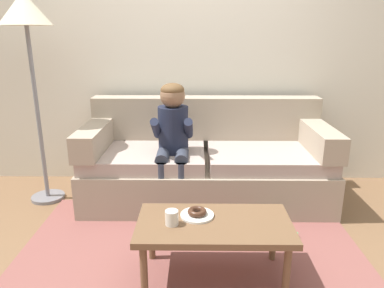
# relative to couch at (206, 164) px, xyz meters

# --- Properties ---
(ground) EXTENTS (10.00, 10.00, 0.00)m
(ground) POSITION_rel_couch_xyz_m (-0.13, -0.84, -0.33)
(ground) COLOR brown
(wall_back) EXTENTS (8.00, 0.10, 2.80)m
(wall_back) POSITION_rel_couch_xyz_m (-0.13, 0.56, 1.07)
(wall_back) COLOR silver
(wall_back) RESTS_ON ground
(area_rug) EXTENTS (2.42, 2.00, 0.01)m
(area_rug) POSITION_rel_couch_xyz_m (-0.13, -1.09, -0.33)
(area_rug) COLOR brown
(area_rug) RESTS_ON ground
(couch) EXTENTS (2.18, 0.90, 0.91)m
(couch) POSITION_rel_couch_xyz_m (0.00, 0.00, 0.00)
(couch) COLOR tan
(couch) RESTS_ON ground
(coffee_table) EXTENTS (0.94, 0.49, 0.40)m
(coffee_table) POSITION_rel_couch_xyz_m (0.02, -1.18, 0.02)
(coffee_table) COLOR brown
(coffee_table) RESTS_ON ground
(person_child) EXTENTS (0.34, 0.58, 1.10)m
(person_child) POSITION_rel_couch_xyz_m (-0.29, -0.20, 0.34)
(person_child) COLOR #1E2338
(person_child) RESTS_ON ground
(plate) EXTENTS (0.21, 0.21, 0.01)m
(plate) POSITION_rel_couch_xyz_m (-0.09, -1.11, 0.07)
(plate) COLOR white
(plate) RESTS_ON coffee_table
(donut) EXTENTS (0.16, 0.16, 0.04)m
(donut) POSITION_rel_couch_xyz_m (-0.09, -1.11, 0.09)
(donut) COLOR #422619
(donut) RESTS_ON plate
(mug) EXTENTS (0.08, 0.08, 0.09)m
(mug) POSITION_rel_couch_xyz_m (-0.24, -1.22, 0.11)
(mug) COLOR silver
(mug) RESTS_ON coffee_table
(toy_controller) EXTENTS (0.23, 0.09, 0.05)m
(toy_controller) POSITION_rel_couch_xyz_m (0.57, -0.72, -0.31)
(toy_controller) COLOR #339E56
(toy_controller) RESTS_ON ground
(floor_lamp) EXTENTS (0.43, 0.43, 1.82)m
(floor_lamp) POSITION_rel_couch_xyz_m (-1.49, -0.04, 1.23)
(floor_lamp) COLOR slate
(floor_lamp) RESTS_ON ground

